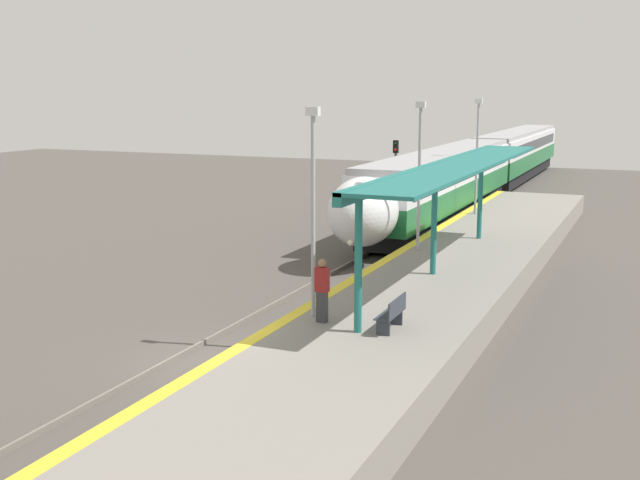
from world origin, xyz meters
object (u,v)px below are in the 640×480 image
train (483,165)px  railway_signal (395,172)px  lamppost_near (313,200)px  lamppost_far (477,149)px  platform_bench (393,313)px  person_waiting (322,289)px  lamppost_mid (419,167)px

train → railway_signal: bearing=-102.9°
lamppost_near → lamppost_far: size_ratio=1.00×
platform_bench → person_waiting: (-2.00, -0.04, 0.45)m
railway_signal → lamppost_near: size_ratio=0.78×
person_waiting → lamppost_near: lamppost_near is taller
platform_bench → person_waiting: 2.05m
train → lamppost_mid: (2.43, -23.25, 2.04)m
platform_bench → lamppost_near: lamppost_near is taller
lamppost_mid → lamppost_far: size_ratio=1.00×
platform_bench → railway_signal: 23.99m
person_waiting → railway_signal: 23.48m
train → lamppost_far: lamppost_far is taller
person_waiting → lamppost_near: bearing=137.1°
train → lamppost_mid: 23.46m
railway_signal → lamppost_near: lamppost_near is taller
lamppost_near → person_waiting: bearing=-42.9°
railway_signal → lamppost_mid: bearing=-68.0°
platform_bench → person_waiting: bearing=-178.8°
lamppost_near → lamppost_far: bearing=90.0°
platform_bench → lamppost_mid: bearing=103.0°
lamppost_mid → lamppost_near: bearing=-90.0°
train → platform_bench: (4.87, -33.77, -0.78)m
train → lamppost_far: bearing=-79.5°
lamppost_far → person_waiting: bearing=-88.8°
person_waiting → lamppost_far: lamppost_far is taller
platform_bench → lamppost_near: size_ratio=0.24×
person_waiting → lamppost_far: (-0.44, 20.72, 2.36)m
train → railway_signal: size_ratio=10.94×
platform_bench → railway_signal: bearing=108.0°
platform_bench → lamppost_mid: lamppost_mid is taller
railway_signal → lamppost_mid: size_ratio=0.78×
train → person_waiting: train is taller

